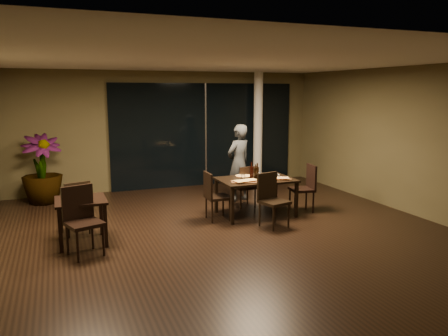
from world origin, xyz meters
The scene contains 32 objects.
ground centered at (0.00, 0.00, 0.00)m, with size 8.00×8.00×0.00m, color black.
wall_back centered at (0.00, 4.05, 1.50)m, with size 8.00×0.10×3.00m, color #4A4327.
wall_front centered at (0.00, -4.05, 1.50)m, with size 8.00×0.10×3.00m, color #4A4327.
wall_right centered at (4.05, 0.00, 1.50)m, with size 0.10×8.00×3.00m, color #4A4327.
ceiling centered at (0.00, 0.00, 3.02)m, with size 8.00×8.00×0.04m, color silver.
window_panel centered at (1.00, 3.96, 1.35)m, with size 5.00×0.06×2.70m, color black.
column centered at (2.40, 3.65, 1.50)m, with size 0.24×0.24×3.00m, color silver.
main_table centered at (1.00, 0.80, 0.68)m, with size 1.50×1.00×0.75m.
side_table centered at (-2.40, 0.30, 0.62)m, with size 0.80×0.80×0.75m.
chair_main_far centered at (1.05, 1.39, 0.51)m, with size 0.45×0.45×0.92m.
chair_main_near centered at (0.96, 0.03, 0.56)m, with size 0.56×0.56×1.00m.
chair_main_left centered at (0.08, 0.76, 0.53)m, with size 0.44×0.44×0.95m.
chair_main_right centered at (2.10, 0.69, 0.55)m, with size 0.52×0.52×0.98m.
chair_side_far centered at (-2.46, 0.79, 0.54)m, with size 0.55×0.55×0.96m.
chair_side_near centered at (-2.42, -0.20, 0.59)m, with size 0.63×0.63×1.06m.
diner centered at (1.12, 1.97, 0.88)m, with size 0.60×0.40×1.76m, color #2F3235.
potted_plant centered at (-3.05, 3.40, 0.78)m, with size 0.85×0.85×1.55m, color #1B4918.
pizza_board_left centered at (0.67, 0.57, 0.76)m, with size 0.56×0.28×0.01m, color #4F2E19.
pizza_board_right centered at (1.37, 0.58, 0.76)m, with size 0.54×0.27×0.01m, color #482D17.
oblong_pizza_left centered at (0.67, 0.57, 0.77)m, with size 0.45×0.20×0.02m, color maroon, non-canonical shape.
oblong_pizza_right centered at (1.37, 0.58, 0.77)m, with size 0.45×0.20×0.02m, color maroon, non-canonical shape.
round_pizza centered at (0.87, 1.11, 0.76)m, with size 0.33×0.33×0.01m, color #AF2013.
bottle_a centered at (0.92, 0.84, 0.92)m, with size 0.07×0.07×0.34m, color black, non-canonical shape.
bottle_b centered at (1.06, 0.86, 0.90)m, with size 0.07×0.07×0.31m, color black, non-canonical shape.
bottle_c centered at (1.04, 0.89, 0.89)m, with size 0.06×0.06×0.28m, color black, non-canonical shape.
tumbler_left centered at (0.75, 0.87, 0.80)m, with size 0.08×0.08×0.10m, color white.
tumbler_right centered at (1.18, 0.93, 0.80)m, with size 0.08×0.08×0.09m, color white.
napkin_near centered at (1.54, 0.65, 0.76)m, with size 0.18×0.10×0.01m, color white.
napkin_far centered at (1.55, 1.02, 0.76)m, with size 0.18×0.10×0.01m, color white.
wine_glass_a centered at (-2.50, 0.40, 0.85)m, with size 0.09×0.09×0.19m, color white, non-canonical shape.
wine_glass_b centered at (-2.26, 0.26, 0.84)m, with size 0.08×0.08×0.19m, color white, non-canonical shape.
side_napkin centered at (-2.34, 0.14, 0.76)m, with size 0.18×0.11×0.01m, color white.
Camera 1 is at (-2.72, -7.01, 2.49)m, focal length 35.00 mm.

